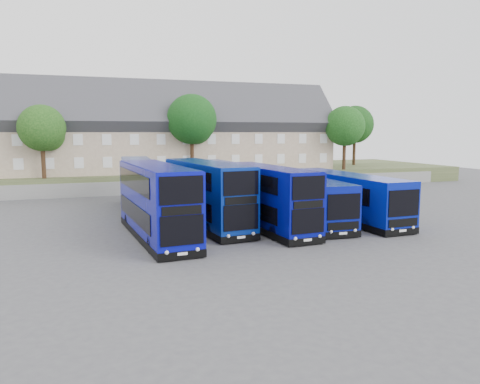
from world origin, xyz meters
name	(u,v)px	position (x,y,z in m)	size (l,w,h in m)	color
ground	(254,238)	(0.00, 0.00, 0.00)	(120.00, 120.00, 0.00)	#46464B
retaining_wall	(178,186)	(0.00, 24.00, 0.75)	(70.00, 0.40, 1.50)	slate
earth_bank	(163,176)	(0.00, 34.00, 1.00)	(80.00, 20.00, 2.00)	#434F2C
terrace_row	(143,134)	(-3.00, 30.00, 6.60)	(48.00, 10.40, 11.20)	tan
dd_front_left	(156,203)	(-5.96, 1.96, 2.32)	(3.52, 12.01, 4.71)	#080B9C
dd_front_mid	(207,195)	(-1.92, 4.53, 2.28)	(3.88, 11.88, 4.64)	navy
dd_front_right	(267,199)	(1.86, 2.26, 2.16)	(3.27, 11.22, 4.40)	#070B86
dd_rear_left	(138,185)	(-5.70, 13.76, 2.17)	(3.25, 11.23, 4.41)	navy
dd_rear_right	(225,185)	(2.22, 13.31, 1.97)	(2.96, 10.23, 4.01)	navy
coach_east_a	(304,200)	(5.57, 3.89, 1.67)	(3.34, 12.62, 3.42)	#071290
coach_east_b	(346,197)	(9.10, 3.64, 1.76)	(3.28, 13.22, 3.59)	#081797
tree_west	(43,130)	(-13.85, 25.10, 7.05)	(4.80, 4.80, 7.65)	#382314
tree_mid	(193,121)	(2.15, 25.60, 8.07)	(5.76, 5.76, 9.18)	#382314
tree_east	(345,128)	(22.15, 25.10, 7.39)	(5.12, 5.12, 8.16)	#382314
tree_far	(355,126)	(28.15, 32.10, 7.73)	(5.44, 5.44, 8.67)	#382314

